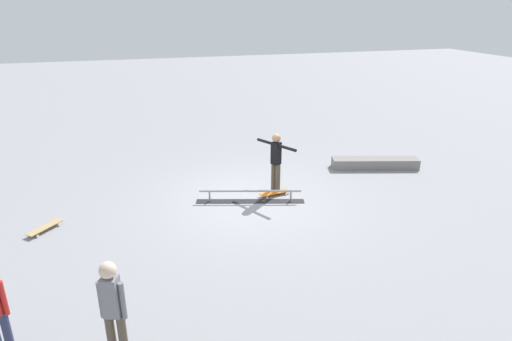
% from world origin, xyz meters
% --- Properties ---
extents(ground_plane, '(60.00, 60.00, 0.00)m').
position_xyz_m(ground_plane, '(0.00, 0.00, 0.00)').
color(ground_plane, gray).
extents(grind_rail, '(2.60, 0.96, 0.31)m').
position_xyz_m(grind_rail, '(0.09, 0.06, 0.13)').
color(grind_rail, black).
rests_on(grind_rail, ground_plane).
extents(skate_ledge, '(2.53, 1.14, 0.29)m').
position_xyz_m(skate_ledge, '(-4.06, -1.15, 0.15)').
color(skate_ledge, gray).
rests_on(skate_ledge, ground_plane).
extents(skater_main, '(0.66, 1.15, 1.57)m').
position_xyz_m(skater_main, '(-0.67, -0.26, 0.91)').
color(skater_main, brown).
rests_on(skater_main, ground_plane).
extents(skateboard_main, '(0.82, 0.36, 0.09)m').
position_xyz_m(skateboard_main, '(-0.61, -0.12, 0.07)').
color(skateboard_main, orange).
rests_on(skateboard_main, ground_plane).
extents(bystander_grey_shirt, '(0.36, 0.25, 1.59)m').
position_xyz_m(bystander_grey_shirt, '(3.16, 4.50, 0.90)').
color(bystander_grey_shirt, brown).
rests_on(bystander_grey_shirt, ground_plane).
extents(loose_skateboard_natural, '(0.69, 0.73, 0.09)m').
position_xyz_m(loose_skateboard_natural, '(4.69, 0.22, 0.07)').
color(loose_skateboard_natural, tan).
rests_on(loose_skateboard_natural, ground_plane).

